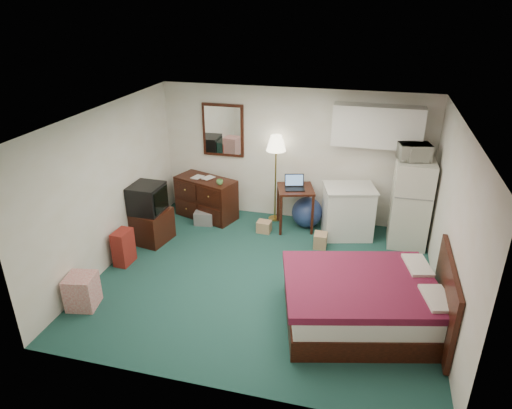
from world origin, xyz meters
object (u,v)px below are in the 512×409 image
(desk, at_px, (295,208))
(bed, at_px, (363,302))
(kitchen_counter, at_px, (348,212))
(tv_stand, at_px, (151,226))
(dresser, at_px, (206,198))
(floor_lamp, at_px, (275,179))
(fridge, at_px, (411,204))
(suitcase, at_px, (123,247))

(desk, relative_size, bed, 0.41)
(desk, xyz_separation_m, kitchen_counter, (0.96, -0.06, 0.06))
(bed, relative_size, tv_stand, 3.14)
(bed, height_order, tv_stand, bed)
(dresser, relative_size, tv_stand, 1.88)
(dresser, bearing_deg, floor_lamp, 29.11)
(dresser, distance_m, bed, 3.97)
(desk, distance_m, fridge, 2.02)
(suitcase, bearing_deg, dresser, 73.34)
(suitcase, bearing_deg, bed, -5.46)
(tv_stand, bearing_deg, kitchen_counter, 27.94)
(floor_lamp, xyz_separation_m, fridge, (2.42, -0.37, -0.08))
(kitchen_counter, relative_size, fridge, 0.60)
(dresser, relative_size, fridge, 0.77)
(suitcase, bearing_deg, tv_stand, 86.61)
(floor_lamp, distance_m, suitcase, 3.02)
(fridge, xyz_separation_m, tv_stand, (-4.33, -1.01, -0.47))
(desk, xyz_separation_m, tv_stand, (-2.35, -1.12, -0.11))
(floor_lamp, xyz_separation_m, kitchen_counter, (1.39, -0.32, -0.38))
(dresser, xyz_separation_m, tv_stand, (-0.61, -1.15, -0.11))
(desk, bearing_deg, dresser, 162.42)
(desk, height_order, fridge, fridge)
(dresser, height_order, fridge, fridge)
(floor_lamp, relative_size, kitchen_counter, 1.84)
(dresser, bearing_deg, kitchen_counter, 17.23)
(tv_stand, bearing_deg, suitcase, -86.03)
(fridge, bearing_deg, kitchen_counter, 176.57)
(dresser, distance_m, floor_lamp, 1.40)
(kitchen_counter, distance_m, fridge, 1.07)
(kitchen_counter, bearing_deg, bed, -95.99)
(desk, xyz_separation_m, bed, (1.34, -2.48, -0.09))
(desk, relative_size, tv_stand, 1.28)
(kitchen_counter, bearing_deg, tv_stand, -177.09)
(tv_stand, xyz_separation_m, suitcase, (-0.09, -0.81, 0.00))
(dresser, relative_size, kitchen_counter, 1.28)
(bed, relative_size, suitcase, 3.39)
(desk, height_order, suitcase, desk)
(bed, height_order, suitcase, bed)
(fridge, distance_m, suitcase, 4.81)
(dresser, height_order, kitchen_counter, kitchen_counter)
(floor_lamp, distance_m, kitchen_counter, 1.48)
(bed, bearing_deg, dresser, 126.84)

